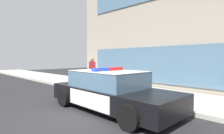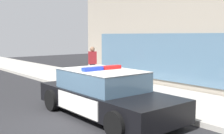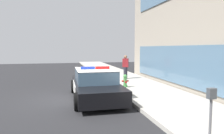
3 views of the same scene
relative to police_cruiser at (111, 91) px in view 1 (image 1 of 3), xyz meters
The scene contains 5 objects.
ground 1.48m from the police_cruiser, 102.94° to the right, with size 48.00×48.00×0.00m, color #262628.
sidewalk 3.04m from the police_cruiser, 95.68° to the left, with size 48.00×3.39×0.15m, color #B2ADA3.
police_cruiser is the anchor object (origin of this frame).
fire_hydrant 2.59m from the police_cruiser, 130.14° to the left, with size 0.34×0.39×0.73m.
pedestrian_on_sidewalk 5.66m from the police_cruiser, 148.16° to the left, with size 0.42×0.48×1.71m.
Camera 1 is at (4.81, -3.13, 1.83)m, focal length 28.81 mm.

